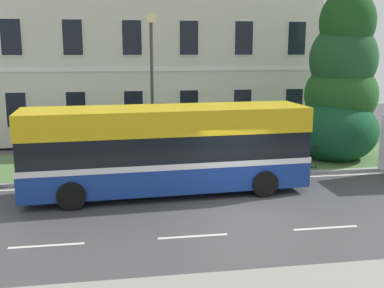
{
  "coord_description": "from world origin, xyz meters",
  "views": [
    {
      "loc": [
        -3.97,
        -13.91,
        5.17
      ],
      "look_at": [
        -1.08,
        4.06,
        1.47
      ],
      "focal_mm": 43.16,
      "sensor_mm": 36.0,
      "label": 1
    }
  ],
  "objects": [
    {
      "name": "evergreen_tree",
      "position": [
        6.39,
        6.56,
        3.32
      ],
      "size": [
        4.15,
        4.12,
        8.09
      ],
      "color": "#423328",
      "rests_on": "ground_plane"
    },
    {
      "name": "ground_plane",
      "position": [
        0.0,
        0.98,
        -0.02
      ],
      "size": [
        60.0,
        56.0,
        0.18
      ],
      "color": "#444245"
    },
    {
      "name": "iron_verge_railing",
      "position": [
        -1.65,
        4.4,
        0.62
      ],
      "size": [
        12.18,
        0.04,
        0.97
      ],
      "color": "black",
      "rests_on": "ground_plane"
    },
    {
      "name": "georgian_townhouse",
      "position": [
        -1.65,
        15.54,
        7.32
      ],
      "size": [
        18.49,
        9.18,
        14.33
      ],
      "color": "beige",
      "rests_on": "ground_plane"
    },
    {
      "name": "street_lamp_post",
      "position": [
        -2.55,
        5.42,
        3.86
      ],
      "size": [
        0.36,
        0.24,
        6.51
      ],
      "color": "#333338",
      "rests_on": "ground_plane"
    },
    {
      "name": "single_decker_bus",
      "position": [
        -2.28,
        2.37,
        1.67
      ],
      "size": [
        10.35,
        3.01,
        3.18
      ],
      "rotation": [
        0.0,
        0.0,
        0.05
      ],
      "color": "navy",
      "rests_on": "ground_plane"
    }
  ]
}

